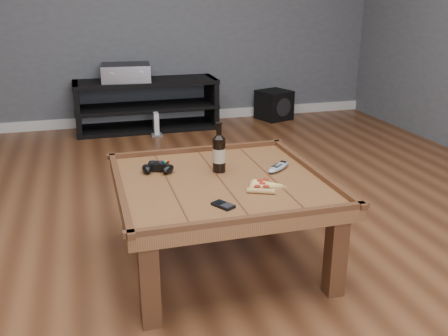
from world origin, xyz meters
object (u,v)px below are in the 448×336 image
object	(u,v)px
subwoofer	(274,105)
coffee_table	(221,191)
game_console	(156,124)
pizza_slice	(262,186)
media_console	(147,105)
remote_control	(278,167)
av_receiver	(126,73)
smartphone	(223,205)
beer_bottle	(219,152)
game_controller	(158,168)

from	to	relation	value
subwoofer	coffee_table	bearing A→B (deg)	-135.86
game_console	pizza_slice	bearing A→B (deg)	-85.42
media_console	remote_control	xyz separation A→B (m)	(0.33, -2.68, 0.22)
pizza_slice	av_receiver	size ratio (longest dim) A/B	0.54
smartphone	remote_control	distance (m)	0.55
coffee_table	beer_bottle	size ratio (longest dim) A/B	4.02
game_console	media_console	bearing A→B (deg)	103.94
subwoofer	remote_control	bearing A→B (deg)	-130.68
coffee_table	beer_bottle	bearing A→B (deg)	78.14
remote_control	av_receiver	distance (m)	2.73
coffee_table	av_receiver	distance (m)	2.76
pizza_slice	subwoofer	xyz separation A→B (m)	(1.23, 2.95, -0.30)
beer_bottle	game_controller	xyz separation A→B (m)	(-0.30, 0.08, -0.08)
beer_bottle	game_controller	world-z (taller)	beer_bottle
pizza_slice	av_receiver	xyz separation A→B (m)	(-0.35, 2.89, 0.12)
media_console	game_console	world-z (taller)	media_console
coffee_table	media_console	xyz separation A→B (m)	(0.00, 2.75, -0.15)
game_controller	av_receiver	size ratio (longest dim) A/B	0.36
coffee_table	subwoofer	world-z (taller)	coffee_table
game_controller	subwoofer	world-z (taller)	game_controller
game_controller	smartphone	xyz separation A→B (m)	(0.20, -0.51, -0.02)
coffee_table	pizza_slice	size ratio (longest dim) A/B	3.88
beer_bottle	smartphone	distance (m)	0.45
pizza_slice	remote_control	xyz separation A→B (m)	(0.17, 0.22, 0.01)
game_controller	pizza_slice	world-z (taller)	game_controller
game_controller	remote_control	distance (m)	0.62
media_console	game_console	bearing A→B (deg)	-78.27
coffee_table	remote_control	xyz separation A→B (m)	(0.33, 0.07, 0.07)
beer_bottle	game_console	world-z (taller)	beer_bottle
media_console	subwoofer	xyz separation A→B (m)	(1.39, 0.05, -0.09)
remote_control	game_console	xyz separation A→B (m)	(-0.28, 2.45, -0.36)
pizza_slice	smartphone	size ratio (longest dim) A/B	2.35
smartphone	remote_control	xyz separation A→B (m)	(0.40, 0.38, 0.01)
pizza_slice	smartphone	xyz separation A→B (m)	(-0.24, -0.16, -0.00)
beer_bottle	pizza_slice	size ratio (longest dim) A/B	0.97
coffee_table	game_console	xyz separation A→B (m)	(0.05, 2.51, -0.29)
subwoofer	pizza_slice	bearing A→B (deg)	-132.09
pizza_slice	game_controller	bearing A→B (deg)	165.97
av_receiver	game_console	world-z (taller)	av_receiver
game_controller	pizza_slice	size ratio (longest dim) A/B	0.66
beer_bottle	av_receiver	xyz separation A→B (m)	(-0.21, 2.62, 0.03)
subwoofer	game_console	bearing A→B (deg)	172.54
game_console	beer_bottle	bearing A→B (deg)	-88.36
beer_bottle	media_console	bearing A→B (deg)	90.55
game_console	smartphone	bearing A→B (deg)	-90.32
media_console	beer_bottle	distance (m)	2.65
coffee_table	av_receiver	bearing A→B (deg)	93.88
media_console	pizza_slice	world-z (taller)	media_console
coffee_table	av_receiver	xyz separation A→B (m)	(-0.19, 2.74, 0.19)
beer_bottle	smartphone	world-z (taller)	beer_bottle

